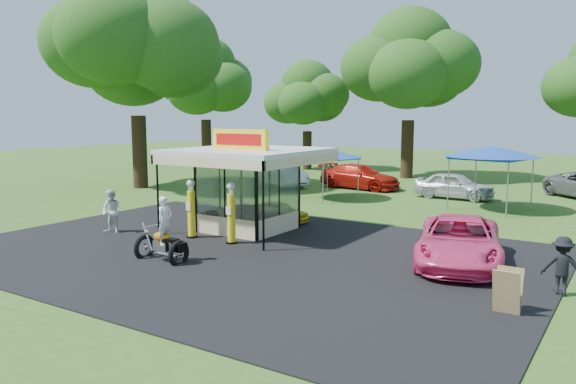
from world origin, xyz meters
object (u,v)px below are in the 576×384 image
object	(u,v)px
pink_sedan	(459,241)
bg_car_c	(454,186)
bg_car_b	(360,177)
motorcycle	(164,235)
spectator_east_a	(562,266)
bg_car_a	(282,174)
tent_east	(492,152)
tent_west	(326,153)
gas_pump_left	(191,210)
spectator_west	(112,212)
gas_station_kiosk	(248,188)
a_frame_sign	(507,291)
gas_pump_right	(231,215)
kiosk_car	(278,212)

from	to	relation	value
pink_sedan	bg_car_c	size ratio (longest dim) A/B	1.24
pink_sedan	bg_car_c	xyz separation A→B (m)	(-4.26, 14.03, -0.01)
bg_car_b	motorcycle	bearing A→B (deg)	-166.94
spectator_east_a	bg_car_c	bearing A→B (deg)	-73.34
bg_car_a	tent_east	size ratio (longest dim) A/B	1.09
bg_car_c	tent_west	bearing A→B (deg)	125.48
motorcycle	pink_sedan	xyz separation A→B (m)	(8.17, 4.83, -0.11)
gas_pump_left	bg_car_a	bearing A→B (deg)	111.04
spectator_west	bg_car_c	bearing A→B (deg)	55.68
tent_west	bg_car_a	bearing A→B (deg)	146.26
gas_station_kiosk	a_frame_sign	distance (m)	11.97
a_frame_sign	bg_car_c	xyz separation A→B (m)	(-6.53, 17.93, 0.18)
pink_sedan	spectator_west	size ratio (longest dim) A/B	3.08
gas_pump_right	tent_west	size ratio (longest dim) A/B	0.57
kiosk_car	bg_car_b	world-z (taller)	bg_car_b
spectator_east_a	bg_car_c	world-z (taller)	spectator_east_a
gas_station_kiosk	gas_pump_left	bearing A→B (deg)	-113.49
kiosk_car	pink_sedan	distance (m)	9.21
tent_west	tent_east	bearing A→B (deg)	7.66
a_frame_sign	bg_car_a	world-z (taller)	bg_car_a
bg_car_c	tent_east	distance (m)	4.36
spectator_west	tent_west	xyz separation A→B (m)	(2.69, 12.87, 1.68)
pink_sedan	bg_car_a	world-z (taller)	bg_car_a
motorcycle	tent_east	xyz separation A→B (m)	(6.49, 16.09, 2.04)
kiosk_car	spectator_west	world-z (taller)	spectator_west
kiosk_car	tent_west	size ratio (longest dim) A/B	0.69
a_frame_sign	pink_sedan	distance (m)	4.51
gas_pump_right	spectator_west	bearing A→B (deg)	-168.26
a_frame_sign	gas_station_kiosk	bearing A→B (deg)	159.32
kiosk_car	bg_car_c	size ratio (longest dim) A/B	0.64
a_frame_sign	spectator_west	xyz separation A→B (m)	(-15.39, 1.11, 0.32)
motorcycle	spectator_west	xyz separation A→B (m)	(-4.96, 2.05, 0.01)
bg_car_a	tent_west	world-z (taller)	tent_west
gas_pump_right	tent_west	world-z (taller)	tent_west
gas_pump_left	bg_car_a	xyz separation A→B (m)	(-5.90, 15.33, -0.28)
tent_west	gas_pump_left	bearing A→B (deg)	-86.83
gas_pump_right	a_frame_sign	distance (m)	10.39
gas_pump_right	bg_car_b	distance (m)	16.97
gas_pump_left	kiosk_car	xyz separation A→B (m)	(1.01, 4.52, -0.62)
gas_station_kiosk	bg_car_a	distance (m)	14.77
kiosk_car	tent_west	distance (m)	7.78
spectator_east_a	tent_east	xyz separation A→B (m)	(-4.84, 12.86, 2.12)
bg_car_a	motorcycle	bearing A→B (deg)	-124.76
gas_pump_left	pink_sedan	bearing A→B (deg)	10.12
tent_east	a_frame_sign	bearing A→B (deg)	-75.42
spectator_east_a	tent_east	size ratio (longest dim) A/B	0.35
a_frame_sign	bg_car_b	world-z (taller)	bg_car_b
gas_station_kiosk	gas_pump_right	size ratio (longest dim) A/B	2.32
bg_car_b	tent_west	distance (m)	5.28
pink_sedan	tent_west	bearing A→B (deg)	120.94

